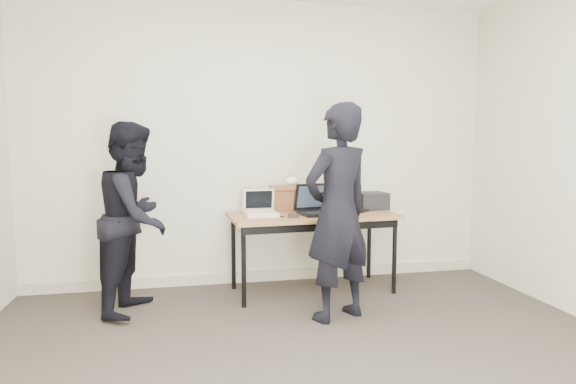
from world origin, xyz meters
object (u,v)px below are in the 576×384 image
object	(u,v)px
leather_satchel	(289,198)
person_observer	(135,218)
desk	(313,221)
laptop_right	(354,205)
equipment_box	(371,201)
laptop_center	(318,207)
laptop_beige	(261,210)
person_typist	(338,213)

from	to	relation	value
leather_satchel	person_observer	xyz separation A→B (m)	(-1.35, -0.41, -0.08)
desk	leather_satchel	size ratio (longest dim) A/B	4.07
laptop_right	equipment_box	xyz separation A→B (m)	(0.18, 0.02, 0.03)
laptop_center	equipment_box	distance (m)	0.62
laptop_beige	laptop_right	world-z (taller)	laptop_beige
laptop_beige	leather_satchel	bearing A→B (deg)	33.27
laptop_beige	equipment_box	world-z (taller)	laptop_beige
laptop_right	person_observer	size ratio (longest dim) A/B	0.26
laptop_center	desk	bearing A→B (deg)	176.21
leather_satchel	person_observer	world-z (taller)	person_observer
person_typist	laptop_center	bearing A→B (deg)	-116.38
laptop_center	leather_satchel	world-z (taller)	laptop_center
laptop_beige	laptop_center	xyz separation A→B (m)	(0.52, -0.02, 0.02)
laptop_center	equipment_box	xyz separation A→B (m)	(0.59, 0.19, 0.02)
equipment_box	laptop_beige	bearing A→B (deg)	-171.21
desk	leather_satchel	bearing A→B (deg)	124.65
laptop_center	person_observer	size ratio (longest dim) A/B	0.27
leather_satchel	person_typist	bearing A→B (deg)	-71.08
person_typist	person_observer	xyz separation A→B (m)	(-1.55, 0.51, -0.07)
laptop_right	person_typist	world-z (taller)	person_typist
laptop_right	leather_satchel	xyz separation A→B (m)	(-0.63, 0.06, 0.08)
laptop_beige	leather_satchel	size ratio (longest dim) A/B	0.76
laptop_right	person_observer	world-z (taller)	person_observer
desk	laptop_right	size ratio (longest dim) A/B	3.89
laptop_center	person_typist	distance (m)	0.70
equipment_box	person_observer	bearing A→B (deg)	-170.21
desk	laptop_beige	bearing A→B (deg)	173.68
laptop_beige	person_typist	world-z (taller)	person_typist
leather_satchel	equipment_box	distance (m)	0.81
laptop_center	laptop_right	xyz separation A→B (m)	(0.41, 0.16, -0.01)
desk	person_observer	distance (m)	1.55
desk	laptop_center	world-z (taller)	laptop_center
laptop_right	equipment_box	size ratio (longest dim) A/B	1.40
laptop_center	equipment_box	size ratio (longest dim) A/B	1.44
laptop_center	person_observer	world-z (taller)	person_observer
laptop_right	person_typist	xyz separation A→B (m)	(-0.44, -0.86, 0.07)
equipment_box	person_typist	xyz separation A→B (m)	(-0.62, -0.88, 0.03)
desk	equipment_box	world-z (taller)	equipment_box
equipment_box	person_observer	xyz separation A→B (m)	(-2.16, -0.37, -0.04)
laptop_right	equipment_box	world-z (taller)	laptop_right
desk	person_observer	bearing A→B (deg)	-177.11
laptop_right	laptop_beige	bearing A→B (deg)	151.77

